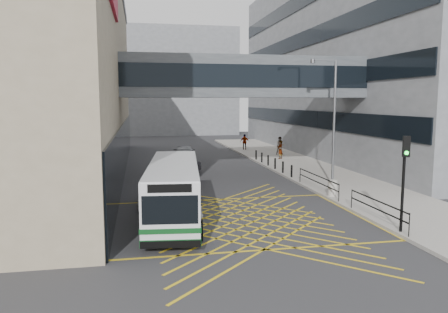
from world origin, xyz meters
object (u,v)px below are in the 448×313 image
litter_bin (333,188)px  pedestrian_c (245,142)px  bus (174,189)px  car_silver (184,153)px  pedestrian_a (280,150)px  pedestrian_b (280,146)px  street_lamp (332,115)px  car_dark (185,167)px  traffic_light (404,170)px  car_white (168,203)px

litter_bin → pedestrian_c: (0.80, 25.27, 0.41)m
bus → litter_bin: 10.03m
car_silver → pedestrian_c: 10.47m
litter_bin → pedestrian_a: 16.77m
pedestrian_b → pedestrian_c: pedestrian_b is taller
street_lamp → litter_bin: bearing=-115.0°
street_lamp → pedestrian_c: size_ratio=4.68×
car_dark → litter_bin: size_ratio=4.74×
street_lamp → pedestrian_c: bearing=88.0°
car_silver → litter_bin: size_ratio=5.22×
traffic_light → pedestrian_a: bearing=104.7°
pedestrian_b → bus: bearing=-122.2°
litter_bin → pedestrian_c: 25.29m
pedestrian_a → pedestrian_b: 3.24m
car_white → pedestrian_a: bearing=-146.0°
traffic_light → pedestrian_c: 32.67m
street_lamp → car_dark: bearing=140.9°
traffic_light → street_lamp: size_ratio=0.50×
bus → litter_bin: bearing=22.6°
car_white → pedestrian_a: 22.65m
street_lamp → pedestrian_b: street_lamp is taller
street_lamp → pedestrian_b: size_ratio=4.39×
car_white → street_lamp: bearing=-176.6°
litter_bin → pedestrian_a: size_ratio=0.53×
bus → car_white: bearing=136.6°
street_lamp → pedestrian_b: 17.05m
traffic_light → street_lamp: bearing=102.5°
car_white → pedestrian_c: 29.77m
car_dark → pedestrian_c: size_ratio=2.54×
traffic_light → car_dark: bearing=134.5°
car_silver → traffic_light: 26.49m
street_lamp → car_silver: bearing=115.4°
litter_bin → pedestrian_b: pedestrian_b is taller
pedestrian_c → traffic_light: bearing=104.1°
car_white → car_silver: car_silver is taller
car_silver → traffic_light: size_ratio=1.19×
street_lamp → litter_bin: size_ratio=8.76×
pedestrian_a → pedestrian_c: size_ratio=1.00×
pedestrian_b → pedestrian_c: 6.10m
litter_bin → pedestrian_c: size_ratio=0.53×
traffic_light → car_silver: bearing=125.3°
car_silver → pedestrian_c: size_ratio=2.79×
litter_bin → traffic_light: bearing=-91.8°
car_dark → pedestrian_b: (11.04, 9.96, 0.40)m
traffic_light → pedestrian_b: size_ratio=2.20×
pedestrian_b → car_silver: bearing=-174.4°
bus → pedestrian_a: bus is taller
traffic_light → pedestrian_a: traffic_light is taller
car_white → car_dark: size_ratio=1.05×
traffic_light → street_lamp: (1.51, 10.51, 2.00)m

